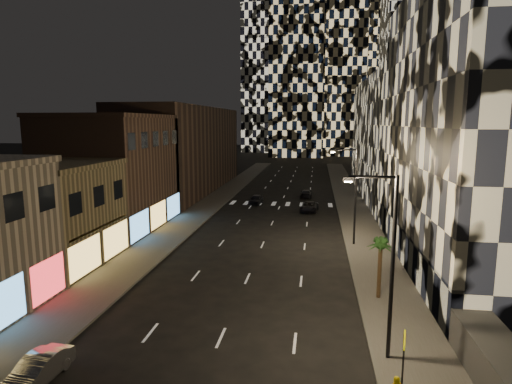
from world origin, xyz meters
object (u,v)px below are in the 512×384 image
(streetlight_near, at_px, (388,255))
(car_dark_rightlane, at_px, (309,207))
(car_dark_midlane, at_px, (256,200))
(palm_tree, at_px, (381,248))
(streetlight_far, at_px, (353,190))
(car_silver_parked, at_px, (37,370))
(ped_sign, at_px, (404,350))
(car_dark_oncoming, at_px, (306,194))

(streetlight_near, bearing_deg, car_dark_rightlane, 96.91)
(car_dark_midlane, xyz_separation_m, palm_tree, (12.66, -31.78, 2.82))
(streetlight_far, height_order, car_silver_parked, streetlight_far)
(car_dark_midlane, relative_size, palm_tree, 0.97)
(car_dark_midlane, height_order, palm_tree, palm_tree)
(car_dark_rightlane, bearing_deg, car_silver_parked, -100.74)
(ped_sign, bearing_deg, car_dark_rightlane, 108.10)
(car_silver_parked, distance_m, car_dark_oncoming, 51.13)
(streetlight_far, bearing_deg, ped_sign, -89.07)
(streetlight_near, xyz_separation_m, car_dark_midlane, (-11.85, 39.22, -4.68))
(ped_sign, bearing_deg, streetlight_far, 102.07)
(car_dark_oncoming, bearing_deg, streetlight_far, 101.87)
(car_dark_rightlane, distance_m, ped_sign, 38.22)
(streetlight_near, xyz_separation_m, car_dark_rightlane, (-4.26, 35.11, -4.72))
(ped_sign, bearing_deg, streetlight_near, 108.63)
(car_dark_rightlane, bearing_deg, ped_sign, -77.72)
(car_dark_oncoming, distance_m, ped_sign, 48.98)
(car_silver_parked, relative_size, car_dark_rightlane, 0.83)
(car_dark_oncoming, bearing_deg, palm_tree, 99.58)
(car_dark_oncoming, bearing_deg, car_dark_rightlane, 94.58)
(streetlight_far, distance_m, car_dark_midlane, 23.06)
(car_silver_parked, relative_size, car_dark_midlane, 0.96)
(car_silver_parked, distance_m, palm_tree, 20.24)
(car_silver_parked, xyz_separation_m, ped_sign, (15.92, 1.34, 1.50))
(streetlight_near, bearing_deg, car_dark_midlane, 106.82)
(car_dark_midlane, height_order, car_dark_oncoming, car_dark_midlane)
(car_dark_oncoming, distance_m, palm_tree, 38.96)
(ped_sign, xyz_separation_m, palm_tree, (0.43, 10.24, 1.38))
(car_dark_midlane, bearing_deg, palm_tree, -62.81)
(car_silver_parked, xyz_separation_m, car_dark_rightlane, (11.30, 39.25, 0.01))
(streetlight_near, distance_m, palm_tree, 7.71)
(streetlight_near, xyz_separation_m, palm_tree, (0.80, 7.44, -1.86))
(streetlight_near, relative_size, ped_sign, 3.13)
(car_dark_rightlane, xyz_separation_m, ped_sign, (4.63, -37.91, 1.49))
(ped_sign, distance_m, palm_tree, 10.34)
(streetlight_far, relative_size, car_dark_midlane, 2.29)
(car_silver_parked, distance_m, car_dark_midlane, 43.51)
(car_dark_rightlane, relative_size, palm_tree, 1.12)
(streetlight_far, height_order, car_dark_midlane, streetlight_far)
(streetlight_near, height_order, ped_sign, streetlight_near)
(streetlight_far, bearing_deg, car_dark_midlane, 121.67)
(car_dark_rightlane, height_order, palm_tree, palm_tree)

